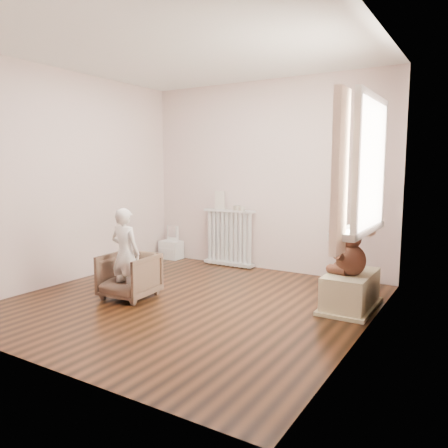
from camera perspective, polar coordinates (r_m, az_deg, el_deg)
The scene contains 20 objects.
floor at distance 4.76m, azimuth -4.43°, elevation -10.08°, with size 3.60×3.60×0.01m, color black.
ceiling at distance 4.68m, azimuth -4.77°, elevation 21.86°, with size 3.60×3.60×0.01m, color white.
back_wall at distance 6.09m, azimuth 5.43°, elevation 6.19°, with size 3.60×0.02×2.60m, color beige.
front_wall at distance 3.26m, azimuth -23.53°, elevation 4.47°, with size 3.60×0.02×2.60m, color beige.
left_wall at distance 5.78m, azimuth -19.29°, elevation 5.74°, with size 0.02×3.60×2.60m, color beige.
right_wall at distance 3.78m, azimuth 18.21°, elevation 5.05°, with size 0.02×3.60×2.60m, color beige.
window at distance 4.08m, azimuth 18.71°, elevation 7.30°, with size 0.03×0.90×1.10m, color white.
window_sill at distance 4.14m, azimuth 17.16°, elevation -0.71°, with size 0.22×1.10×0.06m, color silver.
curtain_left at distance 3.55m, azimuth 14.90°, elevation 6.49°, with size 0.06×0.26×1.30m, color beige.
curtain_right at distance 4.66m, azimuth 18.91°, elevation 6.53°, with size 0.06×0.26×1.30m, color beige.
radiator at distance 6.31m, azimuth 0.67°, elevation -2.03°, with size 0.78×0.15×0.82m, color silver.
paper_doll at distance 6.33m, azimuth -0.54°, elevation 3.14°, with size 0.16×0.01×0.26m, color beige.
tin_a at distance 6.19m, azimuth 1.71°, elevation 2.12°, with size 0.11×0.11×0.06m, color #A59E8C.
tin_b at distance 6.15m, azimuth 2.33°, elevation 2.02°, with size 0.09×0.09×0.05m, color #A59E8C.
toy_vanity at distance 6.89m, azimuth -6.92°, elevation -2.25°, with size 0.33×0.23×0.52m, color silver.
armchair at distance 4.93m, azimuth -12.28°, elevation -6.63°, with size 0.53×0.55×0.50m, color #503A2C.
child at distance 4.83m, azimuth -12.77°, elevation -3.73°, with size 0.36×0.23×0.98m, color white.
toy_bench at distance 4.68m, azimuth 16.21°, elevation -8.14°, with size 0.42×0.79×0.37m, color beige.
teddy_bear at distance 4.48m, azimuth 16.32°, elevation -2.65°, with size 0.38×0.29×0.47m, color #3B1F15, non-canonical shape.
plush_cat at distance 4.48m, azimuth 18.25°, elevation 1.53°, with size 0.18×0.29×0.25m, color #676158, non-canonical shape.
Camera 1 is at (2.66, -3.68, 1.44)m, focal length 35.00 mm.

